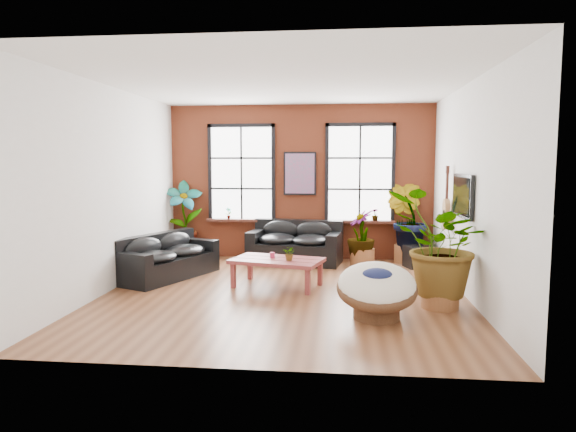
% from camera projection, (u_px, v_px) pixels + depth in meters
% --- Properties ---
extents(room, '(6.04, 6.54, 3.54)m').
position_uv_depth(room, '(285.00, 190.00, 8.65)').
color(room, brown).
rests_on(room, ground).
extents(sofa_back, '(2.12, 1.25, 0.92)m').
position_uv_depth(sofa_back, '(295.00, 244.00, 11.32)').
color(sofa_back, black).
rests_on(sofa_back, ground).
extents(sofa_left, '(1.63, 2.27, 0.83)m').
position_uv_depth(sofa_left, '(166.00, 258.00, 9.84)').
color(sofa_left, black).
rests_on(sofa_left, ground).
extents(coffee_table, '(1.73, 1.25, 0.60)m').
position_uv_depth(coffee_table, '(277.00, 262.00, 9.09)').
color(coffee_table, maroon).
rests_on(coffee_table, ground).
extents(papasan_chair, '(1.15, 1.17, 0.85)m').
position_uv_depth(papasan_chair, '(377.00, 288.00, 7.24)').
color(papasan_chair, brown).
rests_on(papasan_chair, ground).
extents(poster, '(0.74, 0.06, 0.98)m').
position_uv_depth(poster, '(300.00, 174.00, 11.63)').
color(poster, black).
rests_on(poster, room).
extents(tv_wall_unit, '(0.13, 1.86, 1.20)m').
position_uv_depth(tv_wall_unit, '(457.00, 201.00, 8.81)').
color(tv_wall_unit, black).
rests_on(tv_wall_unit, room).
extents(media_box, '(0.66, 0.60, 0.46)m').
position_uv_depth(media_box, '(419.00, 257.00, 10.77)').
color(media_box, black).
rests_on(media_box, ground).
extents(pot_back_left, '(0.64, 0.64, 0.36)m').
position_uv_depth(pot_back_left, '(186.00, 250.00, 11.83)').
color(pot_back_left, '#935830').
rests_on(pot_back_left, ground).
extents(pot_back_right, '(0.65, 0.65, 0.39)m').
position_uv_depth(pot_back_right, '(406.00, 254.00, 11.34)').
color(pot_back_right, '#935830').
rests_on(pot_back_right, ground).
extents(pot_right_wall, '(0.74, 0.74, 0.41)m').
position_uv_depth(pot_right_wall, '(440.00, 294.00, 7.79)').
color(pot_right_wall, '#935830').
rests_on(pot_right_wall, ground).
extents(pot_mid, '(0.67, 0.67, 0.38)m').
position_uv_depth(pot_mid, '(362.00, 257.00, 10.93)').
color(pot_mid, '#935830').
rests_on(pot_mid, ground).
extents(floor_plant_back_left, '(1.01, 0.84, 1.64)m').
position_uv_depth(floor_plant_back_left, '(184.00, 216.00, 11.75)').
color(floor_plant_back_left, '#155122').
rests_on(floor_plant_back_left, ground).
extents(floor_plant_back_right, '(1.16, 1.12, 1.64)m').
position_uv_depth(floor_plant_back_right, '(406.00, 219.00, 11.26)').
color(floor_plant_back_right, '#155122').
rests_on(floor_plant_back_right, ground).
extents(floor_plant_right_wall, '(1.92, 1.87, 1.62)m').
position_uv_depth(floor_plant_right_wall, '(440.00, 245.00, 7.71)').
color(floor_plant_right_wall, '#155122').
rests_on(floor_plant_right_wall, ground).
extents(floor_plant_mid, '(0.74, 0.74, 1.06)m').
position_uv_depth(floor_plant_mid, '(361.00, 235.00, 10.88)').
color(floor_plant_mid, '#155122').
rests_on(floor_plant_mid, ground).
extents(table_plant, '(0.28, 0.26, 0.25)m').
position_uv_depth(table_plant, '(290.00, 253.00, 8.93)').
color(table_plant, '#155122').
rests_on(table_plant, coffee_table).
extents(sill_plant_left, '(0.17, 0.17, 0.27)m').
position_uv_depth(sill_plant_left, '(228.00, 213.00, 11.85)').
color(sill_plant_left, '#155122').
rests_on(sill_plant_left, room).
extents(sill_plant_right, '(0.19, 0.19, 0.27)m').
position_uv_depth(sill_plant_right, '(375.00, 215.00, 11.50)').
color(sill_plant_right, '#155122').
rests_on(sill_plant_right, room).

